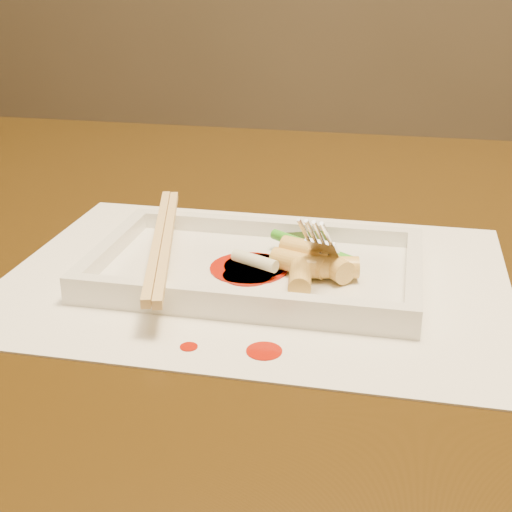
% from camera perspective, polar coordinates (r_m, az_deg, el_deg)
% --- Properties ---
extents(table, '(1.40, 0.90, 0.75)m').
position_cam_1_polar(table, '(0.70, -1.71, -6.39)').
color(table, black).
rests_on(table, ground).
extents(placemat, '(0.40, 0.30, 0.00)m').
position_cam_1_polar(placemat, '(0.58, 0.00, -1.72)').
color(placemat, white).
rests_on(placemat, table).
extents(sauce_splatter_a, '(0.02, 0.02, 0.00)m').
position_cam_1_polar(sauce_splatter_a, '(0.47, 0.66, -7.61)').
color(sauce_splatter_a, '#AF1405').
rests_on(sauce_splatter_a, placemat).
extents(sauce_splatter_b, '(0.01, 0.01, 0.00)m').
position_cam_1_polar(sauce_splatter_b, '(0.48, -5.40, -7.24)').
color(sauce_splatter_b, '#AF1405').
rests_on(sauce_splatter_b, placemat).
extents(plate_base, '(0.26, 0.16, 0.01)m').
position_cam_1_polar(plate_base, '(0.57, 0.00, -1.29)').
color(plate_base, white).
rests_on(plate_base, placemat).
extents(plate_rim_far, '(0.26, 0.01, 0.01)m').
position_cam_1_polar(plate_rim_far, '(0.64, 1.39, 2.28)').
color(plate_rim_far, white).
rests_on(plate_rim_far, plate_base).
extents(plate_rim_near, '(0.26, 0.01, 0.01)m').
position_cam_1_polar(plate_rim_near, '(0.50, -1.75, -3.50)').
color(plate_rim_near, white).
rests_on(plate_rim_near, plate_base).
extents(plate_rim_left, '(0.01, 0.14, 0.01)m').
position_cam_1_polar(plate_rim_left, '(0.61, -11.54, 0.69)').
color(plate_rim_left, white).
rests_on(plate_rim_left, plate_base).
extents(plate_rim_right, '(0.01, 0.14, 0.01)m').
position_cam_1_polar(plate_rim_right, '(0.56, 12.51, -1.31)').
color(plate_rim_right, white).
rests_on(plate_rim_right, plate_base).
extents(veg_piece, '(0.05, 0.04, 0.01)m').
position_cam_1_polar(veg_piece, '(0.60, 4.06, 0.96)').
color(veg_piece, black).
rests_on(veg_piece, plate_base).
extents(scallion_white, '(0.04, 0.03, 0.01)m').
position_cam_1_polar(scallion_white, '(0.56, -0.10, -0.37)').
color(scallion_white, '#EAEACC').
rests_on(scallion_white, plate_base).
extents(scallion_green, '(0.08, 0.05, 0.01)m').
position_cam_1_polar(scallion_green, '(0.58, 4.48, 0.69)').
color(scallion_green, '#2A9818').
rests_on(scallion_green, plate_base).
extents(chopstick_a, '(0.07, 0.23, 0.01)m').
position_cam_1_polar(chopstick_a, '(0.59, -7.85, 1.32)').
color(chopstick_a, '#DFB56F').
rests_on(chopstick_a, plate_rim_near).
extents(chopstick_b, '(0.07, 0.23, 0.01)m').
position_cam_1_polar(chopstick_b, '(0.59, -7.11, 1.26)').
color(chopstick_b, '#DFB56F').
rests_on(chopstick_b, plate_rim_near).
extents(fork, '(0.09, 0.10, 0.14)m').
position_cam_1_polar(fork, '(0.56, 7.52, 6.22)').
color(fork, silver).
rests_on(fork, plate_base).
extents(sauce_blob_0, '(0.04, 0.04, 0.00)m').
position_cam_1_polar(sauce_blob_0, '(0.56, -0.68, -1.57)').
color(sauce_blob_0, '#AF1405').
rests_on(sauce_blob_0, plate_base).
extents(sauce_blob_1, '(0.06, 0.06, 0.00)m').
position_cam_1_polar(sauce_blob_1, '(0.57, -0.55, -0.96)').
color(sauce_blob_1, '#AF1405').
rests_on(sauce_blob_1, plate_base).
extents(sauce_blob_2, '(0.05, 0.05, 0.00)m').
position_cam_1_polar(sauce_blob_2, '(0.57, -0.02, -0.83)').
color(sauce_blob_2, '#AF1405').
rests_on(sauce_blob_2, plate_base).
extents(rice_cake_0, '(0.05, 0.03, 0.02)m').
position_cam_1_polar(rice_cake_0, '(0.56, 3.43, -0.56)').
color(rice_cake_0, '#F2D371').
rests_on(rice_cake_0, plate_base).
extents(rice_cake_1, '(0.05, 0.03, 0.02)m').
position_cam_1_polar(rice_cake_1, '(0.55, 6.00, -0.91)').
color(rice_cake_1, '#F2D371').
rests_on(rice_cake_1, plate_base).
extents(rice_cake_2, '(0.05, 0.03, 0.02)m').
position_cam_1_polar(rice_cake_2, '(0.56, 4.12, 0.41)').
color(rice_cake_2, '#F2D371').
rests_on(rice_cake_2, plate_base).
extents(rice_cake_3, '(0.04, 0.04, 0.02)m').
position_cam_1_polar(rice_cake_3, '(0.56, 5.94, -0.67)').
color(rice_cake_3, '#F2D371').
rests_on(rice_cake_3, plate_base).
extents(rice_cake_4, '(0.02, 0.04, 0.02)m').
position_cam_1_polar(rice_cake_4, '(0.53, 3.55, -1.72)').
color(rice_cake_4, '#F2D371').
rests_on(rice_cake_4, plate_base).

